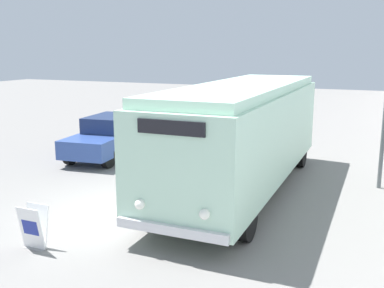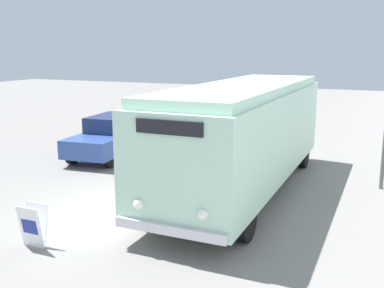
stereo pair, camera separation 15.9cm
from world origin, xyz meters
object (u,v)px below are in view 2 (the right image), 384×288
at_px(parked_car_far, 218,105).
at_px(parked_car_near, 113,136).
at_px(vintage_bus, 245,131).
at_px(parked_car_distant, 246,95).
at_px(sign_board, 33,227).
at_px(parked_car_mid, 174,118).

bearing_deg(parked_car_far, parked_car_near, -85.81).
relative_size(vintage_bus, parked_car_distant, 2.15).
height_order(sign_board, parked_car_near, parked_car_near).
distance_m(parked_car_near, parked_car_distant, 17.58).
bearing_deg(sign_board, parked_car_near, 112.23).
distance_m(parked_car_near, parked_car_far, 11.01).
bearing_deg(parked_car_mid, parked_car_near, -85.74).
bearing_deg(sign_board, parked_car_distant, 97.14).
bearing_deg(vintage_bus, parked_car_near, 159.88).
height_order(sign_board, parked_car_far, parked_car_far).
bearing_deg(parked_car_far, parked_car_mid, -87.15).
relative_size(parked_car_mid, parked_car_distant, 0.92).
distance_m(sign_board, parked_car_mid, 13.61).
xyz_separation_m(sign_board, parked_car_near, (-3.18, 7.78, 0.34)).
relative_size(parked_car_near, parked_car_far, 1.17).
xyz_separation_m(sign_board, parked_car_distant, (-3.18, 25.36, 0.32)).
distance_m(vintage_bus, parked_car_distant, 20.72).
relative_size(sign_board, parked_car_distant, 0.21).
bearing_deg(sign_board, parked_car_far, 98.94).
height_order(vintage_bus, parked_car_distant, vintage_bus).
bearing_deg(parked_car_distant, sign_board, -88.65).
bearing_deg(parked_car_distant, vintage_bus, -78.80).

